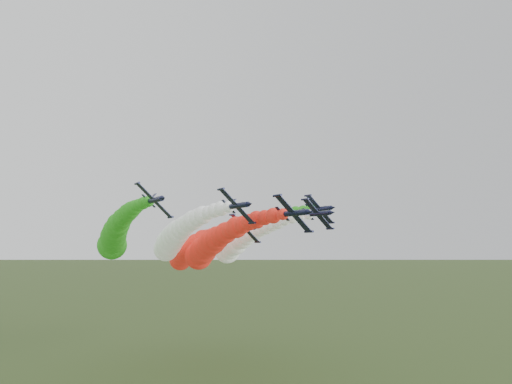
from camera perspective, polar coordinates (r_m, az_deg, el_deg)
jet_lead at (r=116.48m, az=-5.06°, el=-5.99°), size 13.06×60.18×14.56m
jet_inner_left at (r=122.88m, az=-9.16°, el=-5.09°), size 12.79×59.92×14.29m
jet_inner_right at (r=134.89m, az=-1.73°, el=-5.58°), size 13.20×60.32×14.70m
jet_outer_left at (r=127.72m, az=-15.74°, el=-4.64°), size 13.42×60.54×14.92m
jet_outer_right at (r=141.94m, az=-0.90°, el=-4.89°), size 12.77×59.89×14.26m
jet_trail at (r=142.10m, az=-7.58°, el=-6.60°), size 12.89×60.01×14.39m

